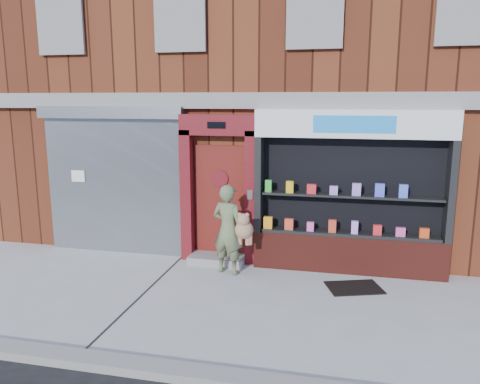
% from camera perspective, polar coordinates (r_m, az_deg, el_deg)
% --- Properties ---
extents(ground, '(80.00, 80.00, 0.00)m').
position_cam_1_polar(ground, '(7.66, -0.66, -13.25)').
color(ground, '#9E9E99').
rests_on(ground, ground).
extents(curb, '(60.00, 0.30, 0.12)m').
position_cam_1_polar(curb, '(5.81, -5.90, -21.24)').
color(curb, gray).
rests_on(curb, ground).
extents(building, '(12.00, 8.16, 8.00)m').
position_cam_1_polar(building, '(12.90, 5.63, 14.85)').
color(building, '#4C1F11').
rests_on(building, ground).
extents(shutter_bay, '(3.10, 0.30, 3.04)m').
position_cam_1_polar(shutter_bay, '(9.96, -15.10, 2.45)').
color(shutter_bay, gray).
rests_on(shutter_bay, ground).
extents(red_door_bay, '(1.52, 0.58, 2.90)m').
position_cam_1_polar(red_door_bay, '(9.12, -2.58, 0.38)').
color(red_door_bay, '#500D12').
rests_on(red_door_bay, ground).
extents(pharmacy_bay, '(3.50, 0.41, 3.00)m').
position_cam_1_polar(pharmacy_bay, '(8.78, 13.26, -0.90)').
color(pharmacy_bay, maroon).
rests_on(pharmacy_bay, ground).
extents(woman, '(0.83, 0.55, 1.67)m').
position_cam_1_polar(woman, '(8.56, -1.25, -4.56)').
color(woman, '#5E6C47').
rests_on(woman, ground).
extents(doormat, '(1.05, 0.88, 0.02)m').
position_cam_1_polar(doormat, '(8.39, 13.74, -11.26)').
color(doormat, black).
rests_on(doormat, ground).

